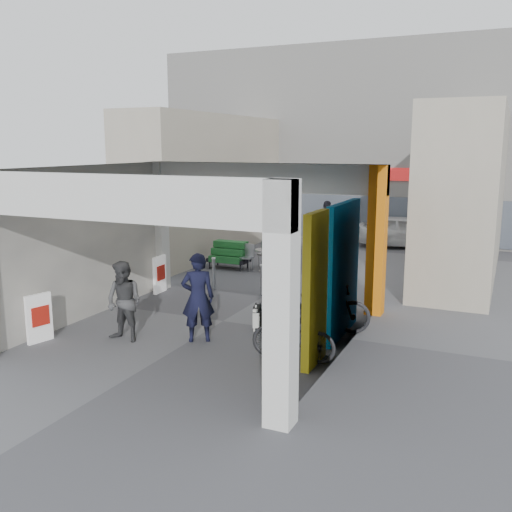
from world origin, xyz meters
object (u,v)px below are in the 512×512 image
at_px(border_collie, 259,319).
at_px(bicycle_rear, 293,336).
at_px(cafe_set, 266,260).
at_px(produce_stand, 229,258).
at_px(bicycle_front, 321,306).
at_px(man_crates, 327,227).
at_px(man_back_turned, 124,302).
at_px(white_van, 407,231).
at_px(man_elderly, 339,274).
at_px(man_with_dog, 198,298).

xyz_separation_m(border_collie, bicycle_rear, (1.30, -1.36, 0.23)).
relative_size(cafe_set, bicycle_rear, 0.86).
height_order(produce_stand, bicycle_rear, bicycle_rear).
bearing_deg(produce_stand, bicycle_front, -22.69).
bearing_deg(cafe_set, man_crates, 74.65).
relative_size(man_back_turned, white_van, 0.44).
distance_m(man_elderly, bicycle_front, 1.96).
bearing_deg(produce_stand, bicycle_rear, -31.34).
bearing_deg(bicycle_rear, man_crates, 11.05).
xyz_separation_m(border_collie, man_crates, (-1.34, 9.23, 0.72)).
bearing_deg(bicycle_rear, cafe_set, 23.94).
relative_size(produce_stand, white_van, 0.36).
bearing_deg(bicycle_front, cafe_set, 21.94).
height_order(man_with_dog, man_crates, man_crates).
relative_size(cafe_set, border_collie, 2.20).
height_order(cafe_set, man_crates, man_crates).
distance_m(man_with_dog, man_crates, 10.37).
xyz_separation_m(border_collie, bicycle_front, (1.23, 0.50, 0.30)).
height_order(man_elderly, white_van, man_elderly).
xyz_separation_m(produce_stand, bicycle_front, (4.68, -4.87, 0.21)).
distance_m(produce_stand, man_back_turned, 7.22).
xyz_separation_m(man_with_dog, man_elderly, (1.91, 3.56, -0.08)).
height_order(border_collie, man_with_dog, man_with_dog).
relative_size(man_elderly, bicycle_front, 0.79).
distance_m(produce_stand, man_elderly, 5.40).
relative_size(man_with_dog, bicycle_rear, 1.13).
bearing_deg(man_crates, man_back_turned, 85.92).
bearing_deg(man_with_dog, white_van, -130.72).
distance_m(produce_stand, bicycle_front, 6.75).
xyz_separation_m(man_back_turned, white_van, (3.37, 13.35, -0.19)).
distance_m(border_collie, man_with_dog, 1.56).
bearing_deg(man_crates, bicycle_front, 106.85).
height_order(border_collie, man_elderly, man_elderly).
relative_size(man_elderly, bicycle_rear, 1.04).
height_order(man_crates, bicycle_front, man_crates).
distance_m(cafe_set, bicycle_front, 6.33).
distance_m(border_collie, bicycle_rear, 1.90).
height_order(man_crates, bicycle_rear, man_crates).
bearing_deg(man_elderly, man_crates, 102.19).
relative_size(border_collie, white_van, 0.17).
height_order(produce_stand, white_van, white_van).
relative_size(man_back_turned, bicycle_front, 0.78).
height_order(cafe_set, man_back_turned, man_back_turned).
relative_size(bicycle_front, bicycle_rear, 1.31).
bearing_deg(man_back_turned, bicycle_front, 35.82).
height_order(man_back_turned, bicycle_rear, man_back_turned).
bearing_deg(cafe_set, white_van, 59.49).
distance_m(produce_stand, man_with_dog, 7.02).
relative_size(cafe_set, white_van, 0.37).
distance_m(man_elderly, bicycle_rear, 3.81).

